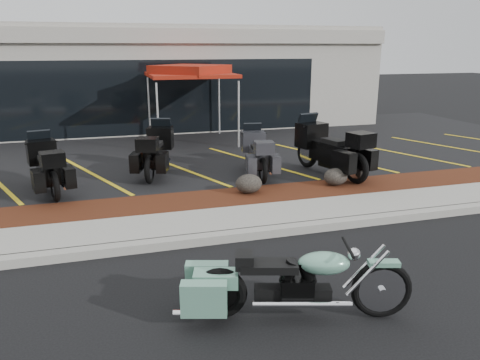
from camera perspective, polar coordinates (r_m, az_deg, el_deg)
name	(u,v)px	position (r m, az deg, el deg)	size (l,w,h in m)	color
ground	(238,263)	(7.36, -0.24, -10.09)	(90.00, 90.00, 0.00)	black
curb	(223,237)	(8.12, -2.03, -6.94)	(24.00, 0.25, 0.15)	gray
sidewalk	(214,223)	(8.75, -3.19, -5.22)	(24.00, 1.20, 0.15)	gray
mulch_bed	(201,203)	(9.85, -4.81, -2.77)	(24.00, 1.20, 0.16)	#3D150D
upper_lot	(166,150)	(15.00, -9.07, 3.59)	(26.00, 9.60, 0.15)	black
dealership_building	(144,76)	(20.93, -11.68, 12.26)	(18.00, 8.16, 4.00)	gray
boulder_mid	(249,184)	(10.15, 1.07, -0.45)	(0.59, 0.49, 0.42)	black
boulder_right	(336,177)	(10.94, 11.58, 0.38)	(0.55, 0.46, 0.39)	black
hero_cruiser	(382,282)	(6.04, 16.93, -11.77)	(2.79, 0.71, 0.98)	#6BA68C
touring_black_front	(41,157)	(11.74, -23.05, 2.60)	(2.16, 0.83, 1.26)	black
touring_black_mid	(162,142)	(12.54, -9.53, 4.54)	(2.23, 0.85, 1.30)	black
touring_grey	(252,146)	(12.24, 1.51, 4.23)	(2.06, 0.78, 1.20)	#2E2E33
touring_black_rear	(308,140)	(12.39, 8.24, 4.79)	(2.48, 0.95, 1.44)	black
traffic_cone	(151,147)	(14.22, -10.76, 4.01)	(0.30, 0.30, 0.42)	red
popup_canopy	(190,72)	(15.60, -6.07, 12.90)	(3.18, 3.18, 2.52)	silver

